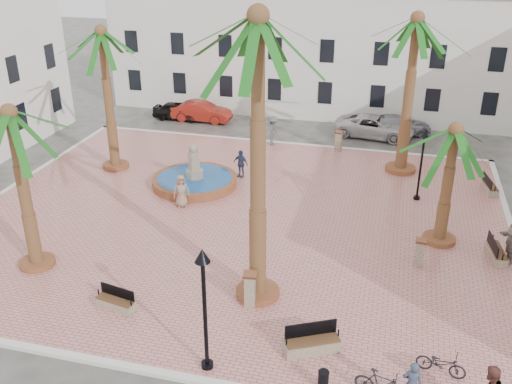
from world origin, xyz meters
TOP-DOWN VIEW (x-y plane):
  - ground at (0.00, 0.00)m, footprint 120.00×120.00m
  - plaza at (0.00, 0.00)m, footprint 26.00×22.00m
  - kerb_n at (0.00, 11.00)m, footprint 26.30×0.30m
  - kerb_s at (0.00, -11.00)m, footprint 26.30×0.30m
  - kerb_w at (-13.00, 0.00)m, footprint 0.30×22.30m
  - building_north at (-0.00, 19.99)m, footprint 30.40×7.40m
  - fountain at (-3.29, 3.06)m, footprint 4.68×4.68m
  - palm_nw at (-8.72, 4.28)m, footprint 5.02×5.02m
  - palm_sw at (-6.89, -6.36)m, footprint 4.79×4.79m
  - palm_s at (2.66, -6.12)m, footprint 5.52×5.52m
  - palm_e at (9.60, 0.01)m, footprint 4.78×4.78m
  - palm_ne at (7.65, 8.02)m, footprint 5.74×5.74m
  - bench_s at (-2.27, -8.29)m, footprint 1.66×0.79m
  - bench_se at (5.23, -8.79)m, footprint 1.97×1.40m
  - bench_e at (11.91, -0.91)m, footprint 0.76×1.79m
  - bench_ne at (12.38, 6.27)m, footprint 0.78×1.69m
  - lamppost_s at (2.07, -10.40)m, footprint 0.48×0.48m
  - lamppost_e at (8.60, 4.30)m, footprint 0.42×0.42m
  - bollard_se at (2.55, -6.84)m, footprint 0.57×0.57m
  - bollard_n at (3.70, 10.40)m, footprint 0.55×0.55m
  - bollard_e at (8.68, -2.36)m, footprint 0.46×0.46m
  - litter_bin at (5.85, -10.40)m, footprint 0.34×0.34m
  - cyclist_a at (8.44, -10.40)m, footprint 0.59×0.39m
  - bicycle_a at (9.37, -8.82)m, footprint 1.64×0.83m
  - pedestrian_fountain_a at (-3.02, 0.41)m, footprint 0.99×0.89m
  - pedestrian_fountain_b at (-1.16, 4.82)m, footprint 1.02×0.67m
  - pedestrian_north at (-0.56, 10.40)m, footprint 0.83×1.31m
  - pedestrian_east at (12.40, -1.01)m, footprint 0.84×1.72m
  - car_black at (-8.75, 14.41)m, footprint 3.80×1.55m
  - car_red at (-6.91, 14.44)m, footprint 4.45×1.62m
  - car_silver at (7.19, 14.89)m, footprint 5.14×3.60m
  - car_white at (5.72, 14.07)m, footprint 5.58×3.10m

SIDE VIEW (x-z plane):
  - ground at x=0.00m, z-range 0.00..0.00m
  - plaza at x=0.00m, z-range 0.00..0.15m
  - kerb_n at x=0.00m, z-range 0.00..0.16m
  - kerb_s at x=0.00m, z-range 0.00..0.16m
  - kerb_w at x=-13.00m, z-range 0.00..0.16m
  - bench_s at x=-2.27m, z-range -0.03..0.81m
  - bench_ne at x=12.38m, z-range -0.04..0.82m
  - bench_e at x=11.91m, z-range -0.05..0.87m
  - bench_se at x=5.23m, z-range -0.07..0.94m
  - fountain at x=-3.29m, z-range -0.73..1.69m
  - litter_bin at x=5.85m, z-range 0.15..0.81m
  - bicycle_a at x=9.37m, z-range 0.15..0.97m
  - car_black at x=-8.75m, z-range 0.00..1.29m
  - car_silver at x=7.19m, z-range 0.00..1.38m
  - car_red at x=-6.91m, z-range 0.00..1.46m
  - car_white at x=5.72m, z-range 0.00..1.48m
  - bollard_e at x=8.68m, z-range 0.17..1.41m
  - bollard_n at x=3.70m, z-range 0.17..1.46m
  - bollard_se at x=2.55m, z-range 0.18..1.59m
  - cyclist_a at x=8.44m, z-range 0.15..1.74m
  - pedestrian_fountain_b at x=-1.16m, z-range 0.15..1.76m
  - pedestrian_fountain_a at x=-3.02m, z-range 0.15..1.86m
  - pedestrian_east at x=12.40m, z-range 0.15..1.93m
  - pedestrian_north at x=-0.56m, z-range 0.15..2.08m
  - lamppost_e at x=8.60m, z-range 0.83..4.66m
  - lamppost_s at x=2.07m, z-range 0.94..5.37m
  - palm_e at x=9.60m, z-range 1.92..7.59m
  - building_north at x=0.00m, z-range 0.02..9.52m
  - palm_sw at x=-6.89m, z-range 2.55..9.57m
  - palm_nw at x=-8.72m, z-range 3.07..11.32m
  - palm_ne at x=7.65m, z-range 3.31..12.34m
  - palm_s at x=2.66m, z-range 4.16..15.00m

